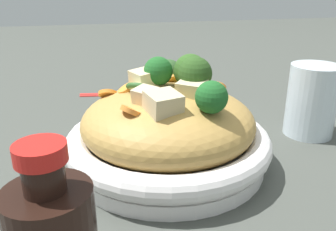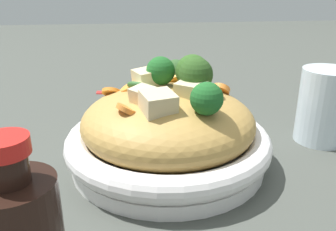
% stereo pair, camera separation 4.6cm
% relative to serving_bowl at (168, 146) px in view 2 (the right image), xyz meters
% --- Properties ---
extents(ground_plane, '(3.00, 3.00, 0.00)m').
position_rel_serving_bowl_xyz_m(ground_plane, '(0.00, 0.00, -0.03)').
color(ground_plane, '#424640').
extents(serving_bowl, '(0.27, 0.27, 0.05)m').
position_rel_serving_bowl_xyz_m(serving_bowl, '(0.00, 0.00, 0.00)').
color(serving_bowl, white).
rests_on(serving_bowl, ground_plane).
extents(noodle_heap, '(0.22, 0.22, 0.08)m').
position_rel_serving_bowl_xyz_m(noodle_heap, '(-0.00, 0.00, 0.03)').
color(noodle_heap, '#B58B46').
rests_on(noodle_heap, serving_bowl).
extents(broccoli_florets, '(0.20, 0.09, 0.07)m').
position_rel_serving_bowl_xyz_m(broccoli_florets, '(-0.02, 0.03, 0.09)').
color(broccoli_florets, '#91B275').
rests_on(broccoli_florets, serving_bowl).
extents(carrot_coins, '(0.13, 0.18, 0.03)m').
position_rel_serving_bowl_xyz_m(carrot_coins, '(-0.02, -0.00, 0.07)').
color(carrot_coins, orange).
rests_on(carrot_coins, serving_bowl).
extents(zucchini_slices, '(0.10, 0.13, 0.03)m').
position_rel_serving_bowl_xyz_m(zucchini_slices, '(-0.04, 0.01, 0.07)').
color(zucchini_slices, '#C3E297').
rests_on(zucchini_slices, serving_bowl).
extents(chicken_chunks, '(0.13, 0.10, 0.03)m').
position_rel_serving_bowl_xyz_m(chicken_chunks, '(0.01, -0.01, 0.08)').
color(chicken_chunks, beige).
rests_on(chicken_chunks, serving_bowl).
extents(chopsticks_pair, '(0.05, 0.23, 0.01)m').
position_rel_serving_bowl_xyz_m(chopsticks_pair, '(-0.30, -0.00, -0.02)').
color(chopsticks_pair, red).
rests_on(chopsticks_pair, ground_plane).
extents(drinking_glass, '(0.08, 0.08, 0.11)m').
position_rel_serving_bowl_xyz_m(drinking_glass, '(-0.04, 0.24, 0.03)').
color(drinking_glass, silver).
rests_on(drinking_glass, ground_plane).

